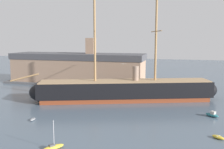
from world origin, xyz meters
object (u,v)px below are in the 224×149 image
Objects in this scene: dinghy_mid_left at (33,119)px; motorboat_alongside_stern at (212,115)px; dinghy_mid_right at (218,137)px; seagull_in_flight at (123,64)px; tall_ship at (125,90)px; sailboat_foreground_left at (53,147)px; motorboat_far_left at (54,89)px; dockside_warehouse_left at (78,68)px; sailboat_distant_centre at (154,89)px.

motorboat_alongside_stern is at bearing 18.94° from dinghy_mid_left.
seagull_in_flight reaches higher than dinghy_mid_right.
tall_ship is 34.99m from sailboat_foreground_left.
dinghy_mid_right is (25.96, 11.70, -0.13)m from sailboat_foreground_left.
dinghy_mid_right is 0.50× the size of motorboat_far_left.
dockside_warehouse_left reaches higher than motorboat_alongside_stern.
motorboat_alongside_stern is (0.43, 13.32, 0.18)m from dinghy_mid_right.
tall_ship reaches higher than dinghy_mid_left.
dinghy_mid_right is 0.04× the size of dockside_warehouse_left.
tall_ship is 31.74m from dinghy_mid_right.
sailboat_distant_centre reaches higher than sailboat_foreground_left.
seagull_in_flight is (28.64, -21.40, 11.24)m from motorboat_far_left.
tall_ship reaches higher than sailboat_distant_centre.
sailboat_foreground_left is at bearing -62.43° from motorboat_far_left.
dinghy_mid_left is at bearing -155.03° from seagull_in_flight.
dockside_warehouse_left is 45.89m from seagull_in_flight.
motorboat_far_left is at bearing 164.44° from tall_ship.
tall_ship is 17.32× the size of motorboat_alongside_stern.
sailboat_foreground_left reaches higher than dinghy_mid_left.
sailboat_distant_centre is (21.77, 39.51, 0.18)m from dinghy_mid_left.
motorboat_alongside_stern is at bearing -35.13° from dockside_warehouse_left.
tall_ship reaches higher than dockside_warehouse_left.
motorboat_alongside_stern is at bearing 12.97° from seagull_in_flight.
tall_ship is 11.66× the size of sailboat_foreground_left.
dinghy_mid_left is at bearing -124.50° from tall_ship.
sailboat_foreground_left reaches higher than motorboat_alongside_stern.
seagull_in_flight is at bearing -79.67° from tall_ship.
dinghy_mid_left is 23.11m from seagull_in_flight.
sailboat_foreground_left is at bearing -108.28° from seagull_in_flight.
sailboat_distant_centre is at bearing 69.70° from tall_ship.
dinghy_mid_right is 0.50× the size of sailboat_distant_centre.
tall_ship is 0.99× the size of dockside_warehouse_left.
motorboat_alongside_stern is 2.89× the size of seagull_in_flight.
sailboat_distant_centre reaches higher than dinghy_mid_left.
sailboat_foreground_left is 52.65m from sailboat_distant_centre.
motorboat_alongside_stern is 0.06× the size of dockside_warehouse_left.
tall_ship is at bearing 83.09° from sailboat_foreground_left.
motorboat_far_left is 0.09× the size of dockside_warehouse_left.
dinghy_mid_left is 37.27m from dinghy_mid_right.
motorboat_far_left reaches higher than dinghy_mid_left.
dinghy_mid_left is 31.63m from motorboat_far_left.
dockside_warehouse_left is at bearing 100.52° from dinghy_mid_left.
dockside_warehouse_left reaches higher than dinghy_mid_right.
dinghy_mid_left is at bearing -118.86° from sailboat_distant_centre.
dockside_warehouse_left is at bearing 136.34° from tall_ship.
dockside_warehouse_left is (-46.12, 32.45, 5.40)m from motorboat_alongside_stern.
sailboat_foreground_left is 28.48m from dinghy_mid_right.
dockside_warehouse_left is at bearing 125.64° from seagull_in_flight.
dockside_warehouse_left reaches higher than dinghy_mid_left.
seagull_in_flight is (-3.70, -31.10, 11.51)m from sailboat_distant_centre.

